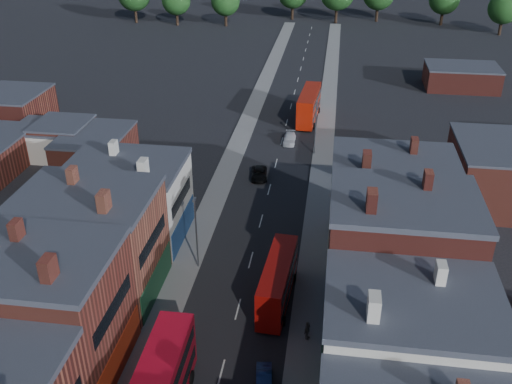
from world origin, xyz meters
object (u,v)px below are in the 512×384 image
(bus_2, at_px, (309,105))
(ped_3, at_px, (307,330))
(car_2, at_px, (259,174))
(car_3, at_px, (289,139))
(bus_1, at_px, (278,281))
(car_1, at_px, (264,380))

(bus_2, relative_size, ped_3, 6.40)
(car_2, distance_m, car_3, 12.93)
(bus_1, height_order, bus_2, bus_2)
(bus_1, relative_size, car_1, 2.85)
(bus_1, xyz_separation_m, car_2, (-5.25, 25.37, -1.72))
(car_1, distance_m, car_3, 48.58)
(ped_3, bearing_deg, car_3, 30.79)
(bus_2, height_order, car_2, bus_2)
(car_1, bearing_deg, bus_2, 82.87)
(car_2, bearing_deg, car_1, -88.83)
(bus_2, xyz_separation_m, ped_3, (3.13, -52.62, -1.66))
(bus_1, xyz_separation_m, bus_2, (0.00, 47.76, 0.35))
(car_1, xyz_separation_m, car_2, (-5.35, 35.94, 0.04))
(bus_2, distance_m, car_1, 58.36)
(bus_2, xyz_separation_m, car_1, (0.10, -58.32, -2.11))
(car_3, bearing_deg, car_2, -103.66)
(bus_2, xyz_separation_m, car_3, (-2.30, -9.80, -2.05))
(bus_1, distance_m, bus_2, 47.76)
(bus_1, bearing_deg, car_1, -85.76)
(car_1, height_order, ped_3, ped_3)
(car_1, bearing_deg, ped_3, 54.75)
(bus_2, bearing_deg, car_2, -99.30)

